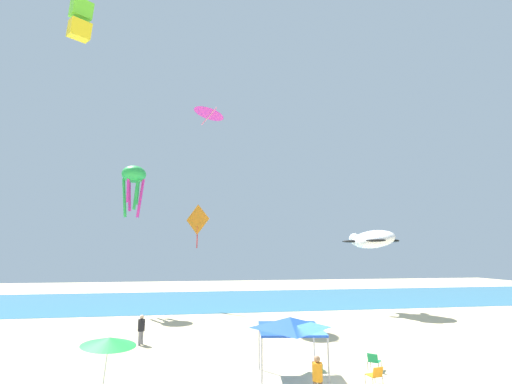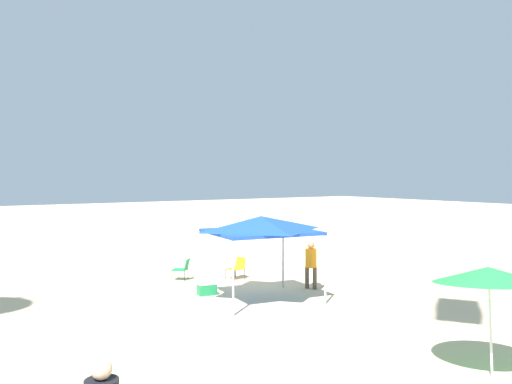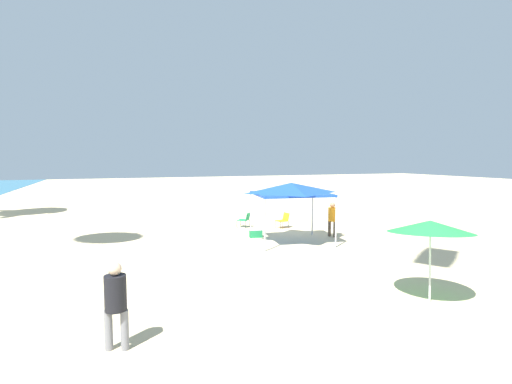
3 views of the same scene
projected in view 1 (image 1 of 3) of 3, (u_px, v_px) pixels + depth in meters
The scene contains 13 objects.
ocean_strip at pixel (243, 299), 43.29m from camera, with size 120.00×20.06×0.02m, color teal.
canopy_tent at pixel (290, 324), 16.00m from camera, with size 3.21×3.55×2.72m.
beach_umbrella at pixel (109, 341), 14.42m from camera, with size 2.22×2.21×2.31m.
folding_chair_right_of_tent at pixel (374, 360), 17.01m from camera, with size 0.80×0.81×0.82m.
folding_chair_near_cooler at pixel (375, 374), 15.01m from camera, with size 0.64×0.71×0.82m.
cooler_box at pixel (318, 366), 16.93m from camera, with size 0.50×0.67×0.40m.
person_watching_sky at pixel (317, 375), 13.45m from camera, with size 0.42×0.40×1.68m.
person_near_umbrella at pixel (141, 327), 21.90m from camera, with size 0.42×0.46×1.79m.
kite_turtle_white at pixel (372, 239), 34.98m from camera, with size 5.59×5.90×2.46m.
kite_delta_magenta at pixel (210, 111), 35.59m from camera, with size 3.32×3.28×2.67m.
kite_octopus_green at pixel (134, 177), 36.52m from camera, with size 2.44×2.44×5.42m.
kite_box_lime at pixel (80, 20), 23.52m from camera, with size 1.84×1.91×2.88m.
kite_diamond_orange at pixel (198, 221), 37.84m from camera, with size 2.47×2.27×4.70m.
Camera 1 is at (-5.54, -15.59, 5.58)m, focal length 24.52 mm.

